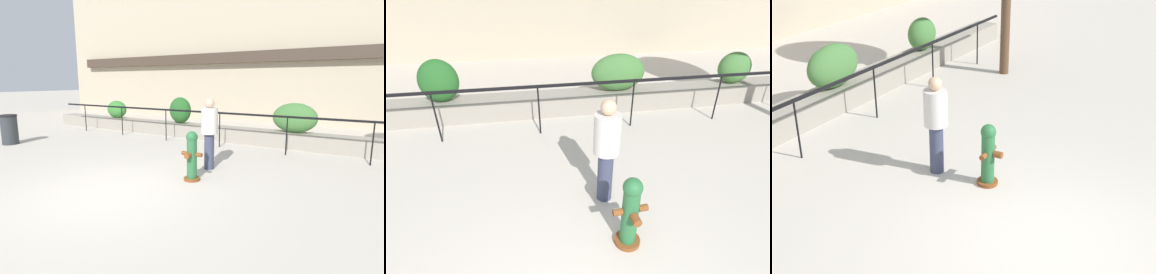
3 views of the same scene
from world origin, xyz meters
TOP-DOWN VIEW (x-y plane):
  - ground_plane at (0.00, 0.00)m, footprint 120.00×120.00m
  - fence_railing_segment at (-0.00, 4.90)m, footprint 15.00×0.05m
  - hedge_bush_2 at (2.11, 6.00)m, footprint 1.40×0.63m
  - hedge_bush_3 at (5.41, 6.00)m, footprint 0.91×0.63m
  - fire_hydrant at (0.96, 1.54)m, footprint 0.48×0.44m
  - pedestrian at (0.87, 2.51)m, footprint 0.42×0.42m

SIDE VIEW (x-z plane):
  - ground_plane at x=0.00m, z-range 0.00..0.00m
  - fire_hydrant at x=0.96m, z-range 0.01..1.09m
  - hedge_bush_3 at x=5.41m, z-range 0.50..1.35m
  - hedge_bush_2 at x=2.11m, z-range 0.50..1.45m
  - pedestrian at x=0.87m, z-range 0.12..1.85m
  - fence_railing_segment at x=0.00m, z-range 0.44..1.59m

